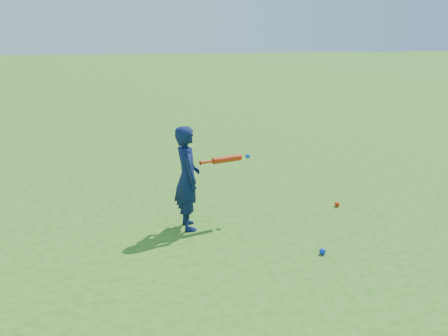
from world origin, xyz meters
The scene contains 5 objects.
ground centered at (0.00, 0.00, 0.00)m, with size 80.00×80.00×0.00m, color #336E1A.
child centered at (0.49, 0.02, 0.63)m, with size 0.46×0.30×1.26m, color #0E1944.
ground_ball_red centered at (2.56, 0.40, 0.03)m, with size 0.07×0.07×0.07m, color red.
ground_ball_blue centered at (1.84, -0.97, 0.03)m, with size 0.07×0.07×0.07m, color #0C2ACF.
bat_swing centered at (1.02, 0.16, 0.80)m, with size 0.66×0.28×0.08m.
Camera 1 is at (-0.02, -5.62, 2.36)m, focal length 40.00 mm.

